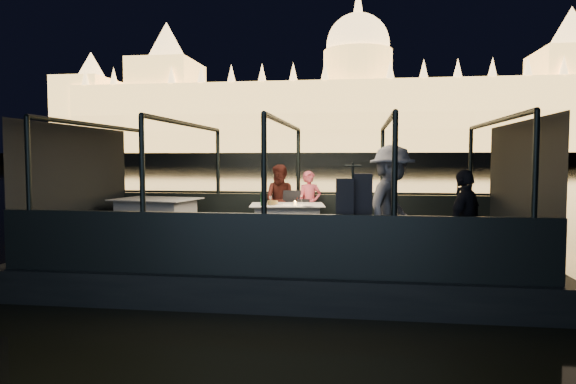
# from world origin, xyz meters

# --- Properties ---
(river_water) EXTENTS (500.00, 500.00, 0.00)m
(river_water) POSITION_xyz_m (0.00, 80.00, 0.00)
(river_water) COLOR black
(river_water) RESTS_ON ground
(boat_hull) EXTENTS (8.60, 4.40, 1.00)m
(boat_hull) POSITION_xyz_m (0.00, 0.00, 0.00)
(boat_hull) COLOR black
(boat_hull) RESTS_ON river_water
(boat_deck) EXTENTS (8.00, 4.00, 0.04)m
(boat_deck) POSITION_xyz_m (0.00, 0.00, 0.48)
(boat_deck) COLOR black
(boat_deck) RESTS_ON boat_hull
(gunwale_port) EXTENTS (8.00, 0.08, 0.90)m
(gunwale_port) POSITION_xyz_m (0.00, 2.00, 0.95)
(gunwale_port) COLOR black
(gunwale_port) RESTS_ON boat_deck
(gunwale_starboard) EXTENTS (8.00, 0.08, 0.90)m
(gunwale_starboard) POSITION_xyz_m (0.00, -2.00, 0.95)
(gunwale_starboard) COLOR black
(gunwale_starboard) RESTS_ON boat_deck
(cabin_glass_port) EXTENTS (8.00, 0.02, 1.40)m
(cabin_glass_port) POSITION_xyz_m (0.00, 2.00, 2.10)
(cabin_glass_port) COLOR #99B2B2
(cabin_glass_port) RESTS_ON gunwale_port
(cabin_glass_starboard) EXTENTS (8.00, 0.02, 1.40)m
(cabin_glass_starboard) POSITION_xyz_m (0.00, -2.00, 2.10)
(cabin_glass_starboard) COLOR #99B2B2
(cabin_glass_starboard) RESTS_ON gunwale_starboard
(cabin_roof_glass) EXTENTS (8.00, 4.00, 0.02)m
(cabin_roof_glass) POSITION_xyz_m (0.00, 0.00, 2.80)
(cabin_roof_glass) COLOR #99B2B2
(cabin_roof_glass) RESTS_ON boat_deck
(end_wall_fore) EXTENTS (0.02, 4.00, 2.30)m
(end_wall_fore) POSITION_xyz_m (-4.00, 0.00, 1.65)
(end_wall_fore) COLOR black
(end_wall_fore) RESTS_ON boat_deck
(end_wall_aft) EXTENTS (0.02, 4.00, 2.30)m
(end_wall_aft) POSITION_xyz_m (4.00, 0.00, 1.65)
(end_wall_aft) COLOR black
(end_wall_aft) RESTS_ON boat_deck
(canopy_ribs) EXTENTS (8.00, 4.00, 2.30)m
(canopy_ribs) POSITION_xyz_m (0.00, 0.00, 1.65)
(canopy_ribs) COLOR black
(canopy_ribs) RESTS_ON boat_deck
(embankment) EXTENTS (400.00, 140.00, 6.00)m
(embankment) POSITION_xyz_m (0.00, 210.00, 1.00)
(embankment) COLOR #423D33
(embankment) RESTS_ON ground
(parliament_building) EXTENTS (220.00, 32.00, 60.00)m
(parliament_building) POSITION_xyz_m (0.00, 175.00, 29.00)
(parliament_building) COLOR #F2D18C
(parliament_building) RESTS_ON embankment
(dining_table_central) EXTENTS (1.59, 1.25, 0.77)m
(dining_table_central) POSITION_xyz_m (-0.10, 0.99, 0.89)
(dining_table_central) COLOR silver
(dining_table_central) RESTS_ON boat_deck
(dining_table_aft) EXTENTS (1.79, 1.43, 0.86)m
(dining_table_aft) POSITION_xyz_m (-2.83, 0.98, 0.89)
(dining_table_aft) COLOR silver
(dining_table_aft) RESTS_ON boat_deck
(chair_port_left) EXTENTS (0.53, 0.53, 0.99)m
(chair_port_left) POSITION_xyz_m (-0.13, 1.49, 0.95)
(chair_port_left) COLOR black
(chair_port_left) RESTS_ON boat_deck
(chair_port_right) EXTENTS (0.49, 0.49, 0.82)m
(chair_port_right) POSITION_xyz_m (0.21, 1.44, 0.95)
(chair_port_right) COLOR black
(chair_port_right) RESTS_ON boat_deck
(coat_stand) EXTENTS (0.51, 0.44, 1.62)m
(coat_stand) POSITION_xyz_m (1.23, -1.73, 1.40)
(coat_stand) COLOR black
(coat_stand) RESTS_ON boat_deck
(person_woman_coral) EXTENTS (0.60, 0.50, 1.41)m
(person_woman_coral) POSITION_xyz_m (0.28, 1.71, 1.25)
(person_woman_coral) COLOR #CF4B59
(person_woman_coral) RESTS_ON boat_deck
(person_man_maroon) EXTENTS (0.79, 0.64, 1.55)m
(person_man_maroon) POSITION_xyz_m (-0.33, 1.71, 1.25)
(person_man_maroon) COLOR #3B1510
(person_man_maroon) RESTS_ON boat_deck
(passenger_stripe) EXTENTS (1.09, 1.38, 1.88)m
(passenger_stripe) POSITION_xyz_m (1.81, -1.29, 1.35)
(passenger_stripe) COLOR white
(passenger_stripe) RESTS_ON boat_deck
(passenger_dark) EXTENTS (0.81, 0.96, 1.53)m
(passenger_dark) POSITION_xyz_m (2.80, -1.62, 1.35)
(passenger_dark) COLOR black
(passenger_dark) RESTS_ON boat_deck
(wine_bottle) EXTENTS (0.09, 0.09, 0.32)m
(wine_bottle) POSITION_xyz_m (-0.53, 0.58, 1.42)
(wine_bottle) COLOR #153C1E
(wine_bottle) RESTS_ON dining_table_central
(bread_basket) EXTENTS (0.27, 0.27, 0.08)m
(bread_basket) POSITION_xyz_m (-0.37, 0.84, 1.31)
(bread_basket) COLOR olive
(bread_basket) RESTS_ON dining_table_central
(amber_candle) EXTENTS (0.06, 0.06, 0.07)m
(amber_candle) POSITION_xyz_m (0.08, 0.85, 1.31)
(amber_candle) COLOR #FFAB3F
(amber_candle) RESTS_ON dining_table_central
(plate_near) EXTENTS (0.27, 0.27, 0.01)m
(plate_near) POSITION_xyz_m (0.35, 0.62, 1.27)
(plate_near) COLOR silver
(plate_near) RESTS_ON dining_table_central
(plate_far) EXTENTS (0.28, 0.28, 0.01)m
(plate_far) POSITION_xyz_m (-0.27, 0.87, 1.27)
(plate_far) COLOR silver
(plate_far) RESTS_ON dining_table_central
(wine_glass_white) EXTENTS (0.07, 0.07, 0.18)m
(wine_glass_white) POSITION_xyz_m (-0.37, 0.61, 1.36)
(wine_glass_white) COLOR silver
(wine_glass_white) RESTS_ON dining_table_central
(wine_glass_red) EXTENTS (0.07, 0.07, 0.17)m
(wine_glass_red) POSITION_xyz_m (0.18, 1.03, 1.36)
(wine_glass_red) COLOR silver
(wine_glass_red) RESTS_ON dining_table_central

